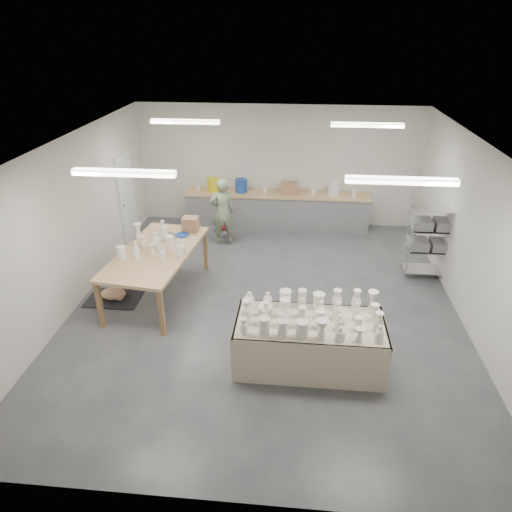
# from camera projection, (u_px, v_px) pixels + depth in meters

# --- Properties ---
(room) EXTENTS (8.00, 8.02, 3.00)m
(room) POSITION_uv_depth(u_px,v_px,m) (261.00, 199.00, 7.71)
(room) COLOR #424449
(room) RESTS_ON ground
(back_counter) EXTENTS (4.60, 0.60, 1.24)m
(back_counter) POSITION_uv_depth(u_px,v_px,m) (276.00, 209.00, 11.60)
(back_counter) COLOR tan
(back_counter) RESTS_ON ground
(wire_shelf) EXTENTS (0.88, 0.48, 1.80)m
(wire_shelf) POSITION_uv_depth(u_px,v_px,m) (431.00, 235.00, 9.12)
(wire_shelf) COLOR silver
(wire_shelf) RESTS_ON ground
(drying_table) EXTENTS (2.23, 1.07, 1.15)m
(drying_table) POSITION_uv_depth(u_px,v_px,m) (309.00, 341.00, 6.87)
(drying_table) COLOR olive
(drying_table) RESTS_ON ground
(work_table) EXTENTS (1.55, 2.64, 1.31)m
(work_table) POSITION_uv_depth(u_px,v_px,m) (159.00, 249.00, 8.53)
(work_table) COLOR tan
(work_table) RESTS_ON ground
(rug) EXTENTS (1.00, 0.70, 0.02)m
(rug) POSITION_uv_depth(u_px,v_px,m) (114.00, 299.00, 8.71)
(rug) COLOR black
(rug) RESTS_ON ground
(cat) EXTENTS (0.54, 0.42, 0.21)m
(cat) POSITION_uv_depth(u_px,v_px,m) (114.00, 294.00, 8.65)
(cat) COLOR white
(cat) RESTS_ON rug
(potter) EXTENTS (0.66, 0.53, 1.59)m
(potter) POSITION_uv_depth(u_px,v_px,m) (223.00, 212.00, 10.58)
(potter) COLOR gray
(potter) RESTS_ON ground
(red_stool) EXTENTS (0.37, 0.37, 0.29)m
(red_stool) POSITION_uv_depth(u_px,v_px,m) (225.00, 228.00, 11.07)
(red_stool) COLOR red
(red_stool) RESTS_ON ground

